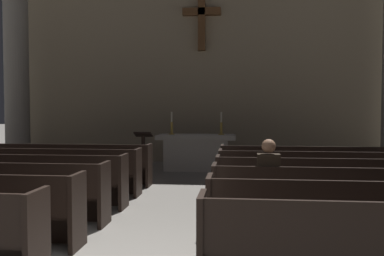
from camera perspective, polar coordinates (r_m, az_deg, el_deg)
The scene contains 15 objects.
pew_left_row_4 at distance 8.28m, azimuth -21.89°, elevation -6.41°, with size 3.82×0.50×0.95m.
pew_left_row_5 at distance 9.23m, azimuth -18.74°, elevation -5.43°, with size 3.82×0.50×0.95m.
pew_left_row_6 at distance 10.21m, azimuth -16.20°, elevation -4.62°, with size 3.82×0.50×0.95m.
pew_right_row_2 at distance 5.44m, azimuth 22.88°, elevation -11.13°, with size 3.82×0.50×0.95m.
pew_right_row_3 at distance 6.46m, azimuth 20.09°, elevation -8.92°, with size 3.82×0.50×0.95m.
pew_right_row_4 at distance 7.49m, azimuth 18.08°, elevation -7.29°, with size 3.82×0.50×0.95m.
pew_right_row_5 at distance 8.53m, azimuth 16.58°, elevation -6.06°, with size 3.82×0.50×0.95m.
pew_right_row_6 at distance 9.58m, azimuth 15.40°, elevation -5.09°, with size 3.82×0.50×0.95m.
column_left_third at distance 14.09m, azimuth -22.37°, elevation 10.41°, with size 1.08×1.08×7.57m.
altar at distance 12.06m, azimuth 0.58°, elevation -3.14°, with size 2.20×0.90×1.01m.
candlestick_left at distance 12.10m, azimuth -2.72°, elevation 0.09°, with size 0.16×0.16×0.64m.
candlestick_right at distance 11.96m, azimuth 3.92°, elevation 0.06°, with size 0.16×0.16×0.64m.
apse_with_cross at distance 14.18m, azimuth 1.38°, elevation 12.28°, with size 12.07×0.48×8.23m.
lectern at distance 11.07m, azimuth -6.49°, elevation -3.60°, with size 0.44×0.36×1.15m.
lone_worshipper at distance 6.28m, azimuth 10.08°, elevation -7.12°, with size 0.32×0.43×1.32m.
Camera 1 is at (1.15, -4.02, 1.76)m, focal length 40.08 mm.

